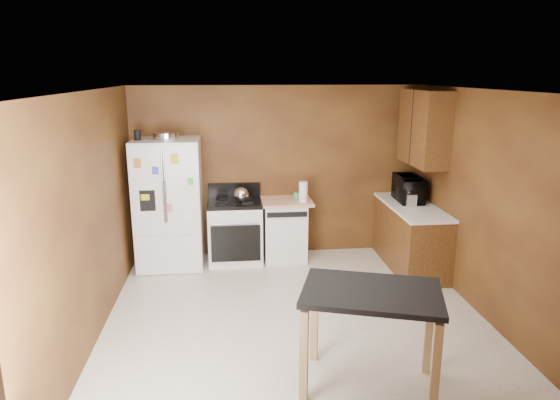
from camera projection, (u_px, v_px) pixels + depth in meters
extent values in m
plane|color=white|center=(297.00, 322.00, 5.51)|extent=(4.50, 4.50, 0.00)
plane|color=white|center=(299.00, 91.00, 4.89)|extent=(4.50, 4.50, 0.00)
plane|color=brown|center=(277.00, 172.00, 7.37)|extent=(4.20, 0.00, 4.20)
plane|color=brown|center=(349.00, 314.00, 3.04)|extent=(4.20, 0.00, 4.20)
plane|color=brown|center=(91.00, 219.00, 4.99)|extent=(0.00, 4.50, 4.50)
plane|color=brown|center=(489.00, 208.00, 5.41)|extent=(0.00, 4.50, 4.50)
cylinder|color=silver|center=(166.00, 136.00, 6.73)|extent=(0.36, 0.36, 0.09)
cylinder|color=black|center=(137.00, 135.00, 6.62)|extent=(0.09, 0.09, 0.13)
sphere|color=silver|center=(241.00, 195.00, 7.00)|extent=(0.21, 0.21, 0.21)
cylinder|color=white|center=(303.00, 192.00, 7.05)|extent=(0.15, 0.15, 0.29)
cylinder|color=#41AB5F|center=(297.00, 196.00, 7.22)|extent=(0.11, 0.11, 0.10)
cube|color=silver|center=(409.00, 199.00, 6.84)|extent=(0.14, 0.23, 0.17)
imported|color=black|center=(409.00, 190.00, 7.06)|extent=(0.42, 0.60, 0.33)
cube|color=white|center=(169.00, 204.00, 6.94)|extent=(0.90, 0.75, 1.80)
cube|color=white|center=(147.00, 191.00, 6.48)|extent=(0.43, 0.02, 1.20)
cube|color=white|center=(182.00, 190.00, 6.52)|extent=(0.43, 0.02, 1.20)
cube|color=white|center=(168.00, 255.00, 6.72)|extent=(0.88, 0.02, 0.54)
cube|color=black|center=(148.00, 201.00, 6.50)|extent=(0.20, 0.01, 0.28)
cylinder|color=silver|center=(163.00, 189.00, 6.47)|extent=(0.02, 0.02, 0.90)
cylinder|color=silver|center=(165.00, 189.00, 6.47)|extent=(0.02, 0.02, 0.90)
cube|color=#C3682D|center=(137.00, 163.00, 6.35)|extent=(0.09, 0.00, 0.12)
cube|color=blue|center=(155.00, 171.00, 6.40)|extent=(0.08, 0.00, 0.10)
cube|color=gold|center=(174.00, 159.00, 6.39)|extent=(0.10, 0.00, 0.13)
cube|color=#45C357|center=(190.00, 181.00, 6.48)|extent=(0.07, 0.00, 0.09)
cube|color=yellow|center=(145.00, 197.00, 6.47)|extent=(0.11, 0.00, 0.08)
cube|color=#D9609A|center=(169.00, 208.00, 6.54)|extent=(0.08, 0.00, 0.11)
cube|color=white|center=(189.00, 218.00, 6.60)|extent=(0.09, 0.00, 0.10)
cube|color=#AAFFF9|center=(160.00, 186.00, 6.45)|extent=(0.07, 0.00, 0.07)
cube|color=white|center=(235.00, 233.00, 7.20)|extent=(0.76, 0.65, 0.85)
cube|color=black|center=(235.00, 203.00, 7.09)|extent=(0.76, 0.65, 0.05)
cube|color=black|center=(234.00, 190.00, 7.34)|extent=(0.76, 0.06, 0.20)
cube|color=black|center=(236.00, 244.00, 6.89)|extent=(0.68, 0.02, 0.52)
cylinder|color=silver|center=(235.00, 224.00, 6.81)|extent=(0.62, 0.02, 0.02)
cylinder|color=black|center=(222.00, 198.00, 7.22)|extent=(0.17, 0.17, 0.02)
cylinder|color=black|center=(247.00, 198.00, 7.25)|extent=(0.17, 0.17, 0.02)
cylinder|color=black|center=(222.00, 204.00, 6.91)|extent=(0.17, 0.17, 0.02)
cylinder|color=black|center=(248.00, 203.00, 6.94)|extent=(0.17, 0.17, 0.02)
cube|color=white|center=(285.00, 231.00, 7.30)|extent=(0.60, 0.60, 0.85)
cube|color=black|center=(287.00, 215.00, 6.91)|extent=(0.56, 0.02, 0.07)
cube|color=tan|center=(285.00, 201.00, 7.18)|extent=(0.78, 0.62, 0.04)
cube|color=brown|center=(410.00, 237.00, 6.98)|extent=(0.60, 1.55, 0.86)
cube|color=white|center=(413.00, 206.00, 6.87)|extent=(0.63, 1.58, 0.04)
cube|color=brown|center=(424.00, 128.00, 6.71)|extent=(0.35, 1.05, 1.00)
cube|color=black|center=(411.00, 128.00, 6.70)|extent=(0.01, 0.01, 1.00)
cube|color=black|center=(372.00, 293.00, 4.18)|extent=(1.33, 1.08, 0.05)
cube|color=#A27A4F|center=(314.00, 320.00, 4.70)|extent=(0.08, 0.08, 0.83)
cube|color=#A27A4F|center=(429.00, 331.00, 4.49)|extent=(0.08, 0.08, 0.83)
cube|color=#A27A4F|center=(304.00, 357.00, 4.09)|extent=(0.08, 0.08, 0.83)
cube|color=#A27A4F|center=(436.00, 371.00, 3.89)|extent=(0.08, 0.08, 0.83)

